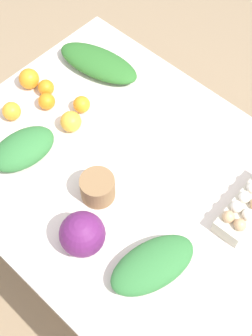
{
  "coord_description": "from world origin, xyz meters",
  "views": [
    {
      "loc": [
        0.6,
        -0.64,
        2.18
      ],
      "look_at": [
        0.0,
        0.0,
        0.77
      ],
      "focal_mm": 50.0,
      "sensor_mm": 36.0,
      "label": 1
    }
  ],
  "objects_px": {
    "cabbage_purple": "(82,234)",
    "greens_bunch_dandelion": "(153,265)",
    "greens_bunch_kale": "(98,63)",
    "greens_bunch_beet_tops": "(23,149)",
    "orange_1": "(71,122)",
    "orange_0": "(82,104)",
    "egg_carton": "(248,205)",
    "orange_3": "(12,111)",
    "orange_5": "(46,88)",
    "paper_bag": "(98,188)",
    "orange_4": "(29,79)",
    "orange_2": "(47,101)"
  },
  "relations": [
    {
      "from": "paper_bag",
      "to": "orange_4",
      "type": "distance_m",
      "value": 0.58
    },
    {
      "from": "greens_bunch_kale",
      "to": "orange_2",
      "type": "bearing_deg",
      "value": -90.92
    },
    {
      "from": "cabbage_purple",
      "to": "paper_bag",
      "type": "bearing_deg",
      "value": 120.48
    },
    {
      "from": "greens_bunch_beet_tops",
      "to": "orange_5",
      "type": "relative_size",
      "value": 3.78
    },
    {
      "from": "orange_0",
      "to": "orange_3",
      "type": "distance_m",
      "value": 0.27
    },
    {
      "from": "orange_5",
      "to": "orange_3",
      "type": "bearing_deg",
      "value": -91.41
    },
    {
      "from": "cabbage_purple",
      "to": "egg_carton",
      "type": "bearing_deg",
      "value": 55.43
    },
    {
      "from": "orange_2",
      "to": "orange_4",
      "type": "relative_size",
      "value": 0.8
    },
    {
      "from": "paper_bag",
      "to": "orange_2",
      "type": "height_order",
      "value": "paper_bag"
    },
    {
      "from": "orange_4",
      "to": "orange_3",
      "type": "bearing_deg",
      "value": -64.29
    },
    {
      "from": "greens_bunch_dandelion",
      "to": "orange_5",
      "type": "xyz_separation_m",
      "value": [
        -0.79,
        0.26,
        -0.01
      ]
    },
    {
      "from": "orange_0",
      "to": "orange_1",
      "type": "relative_size",
      "value": 0.82
    },
    {
      "from": "greens_bunch_dandelion",
      "to": "orange_0",
      "type": "distance_m",
      "value": 0.7
    },
    {
      "from": "orange_3",
      "to": "orange_4",
      "type": "height_order",
      "value": "orange_4"
    },
    {
      "from": "orange_3",
      "to": "greens_bunch_beet_tops",
      "type": "bearing_deg",
      "value": -26.39
    },
    {
      "from": "egg_carton",
      "to": "orange_5",
      "type": "bearing_deg",
      "value": -85.08
    },
    {
      "from": "orange_3",
      "to": "orange_5",
      "type": "distance_m",
      "value": 0.17
    },
    {
      "from": "greens_bunch_beet_tops",
      "to": "orange_0",
      "type": "height_order",
      "value": "greens_bunch_beet_tops"
    },
    {
      "from": "greens_bunch_beet_tops",
      "to": "orange_1",
      "type": "height_order",
      "value": "greens_bunch_beet_tops"
    },
    {
      "from": "cabbage_purple",
      "to": "orange_3",
      "type": "xyz_separation_m",
      "value": [
        -0.58,
        0.18,
        -0.04
      ]
    },
    {
      "from": "greens_bunch_kale",
      "to": "orange_5",
      "type": "height_order",
      "value": "greens_bunch_kale"
    },
    {
      "from": "greens_bunch_dandelion",
      "to": "orange_3",
      "type": "distance_m",
      "value": 0.8
    },
    {
      "from": "egg_carton",
      "to": "greens_bunch_beet_tops",
      "type": "relative_size",
      "value": 1.16
    },
    {
      "from": "egg_carton",
      "to": "orange_5",
      "type": "height_order",
      "value": "egg_carton"
    },
    {
      "from": "greens_bunch_beet_tops",
      "to": "orange_1",
      "type": "xyz_separation_m",
      "value": [
        0.03,
        0.2,
        -0.01
      ]
    },
    {
      "from": "cabbage_purple",
      "to": "orange_4",
      "type": "height_order",
      "value": "cabbage_purple"
    },
    {
      "from": "greens_bunch_beet_tops",
      "to": "orange_3",
      "type": "xyz_separation_m",
      "value": [
        -0.17,
        0.09,
        -0.01
      ]
    },
    {
      "from": "paper_bag",
      "to": "greens_bunch_beet_tops",
      "type": "bearing_deg",
      "value": -167.59
    },
    {
      "from": "egg_carton",
      "to": "paper_bag",
      "type": "distance_m",
      "value": 0.51
    },
    {
      "from": "cabbage_purple",
      "to": "greens_bunch_kale",
      "type": "bearing_deg",
      "value": 131.3
    },
    {
      "from": "cabbage_purple",
      "to": "orange_0",
      "type": "bearing_deg",
      "value": 136.49
    },
    {
      "from": "greens_bunch_kale",
      "to": "cabbage_purple",
      "type": "bearing_deg",
      "value": -48.7
    },
    {
      "from": "orange_1",
      "to": "egg_carton",
      "type": "bearing_deg",
      "value": 13.45
    },
    {
      "from": "egg_carton",
      "to": "orange_1",
      "type": "height_order",
      "value": "egg_carton"
    },
    {
      "from": "paper_bag",
      "to": "orange_4",
      "type": "height_order",
      "value": "paper_bag"
    },
    {
      "from": "cabbage_purple",
      "to": "greens_bunch_dandelion",
      "type": "distance_m",
      "value": 0.24
    },
    {
      "from": "paper_bag",
      "to": "greens_bunch_kale",
      "type": "height_order",
      "value": "paper_bag"
    },
    {
      "from": "egg_carton",
      "to": "orange_3",
      "type": "distance_m",
      "value": 0.94
    },
    {
      "from": "egg_carton",
      "to": "orange_2",
      "type": "height_order",
      "value": "egg_carton"
    },
    {
      "from": "greens_bunch_dandelion",
      "to": "greens_bunch_beet_tops",
      "type": "bearing_deg",
      "value": 179.33
    },
    {
      "from": "orange_1",
      "to": "orange_3",
      "type": "xyz_separation_m",
      "value": [
        -0.2,
        -0.12,
        -0.0
      ]
    },
    {
      "from": "greens_bunch_beet_tops",
      "to": "orange_4",
      "type": "relative_size",
      "value": 2.96
    },
    {
      "from": "greens_bunch_beet_tops",
      "to": "cabbage_purple",
      "type": "bearing_deg",
      "value": -13.06
    },
    {
      "from": "cabbage_purple",
      "to": "greens_bunch_dandelion",
      "type": "relative_size",
      "value": 0.51
    },
    {
      "from": "paper_bag",
      "to": "greens_bunch_kale",
      "type": "bearing_deg",
      "value": 134.71
    },
    {
      "from": "greens_bunch_dandelion",
      "to": "orange_3",
      "type": "height_order",
      "value": "greens_bunch_dandelion"
    },
    {
      "from": "paper_bag",
      "to": "greens_bunch_kale",
      "type": "relative_size",
      "value": 0.34
    },
    {
      "from": "paper_bag",
      "to": "orange_4",
      "type": "relative_size",
      "value": 1.46
    },
    {
      "from": "greens_bunch_dandelion",
      "to": "orange_1",
      "type": "distance_m",
      "value": 0.63
    },
    {
      "from": "cabbage_purple",
      "to": "orange_2",
      "type": "height_order",
      "value": "cabbage_purple"
    }
  ]
}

